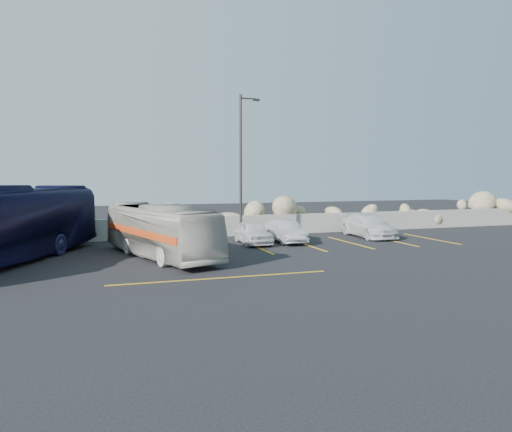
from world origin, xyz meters
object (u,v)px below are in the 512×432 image
object	(u,v)px
vintage_bus	(160,231)
lamppost	(242,163)
tour_coach	(2,225)
car_c	(368,226)
car_a	(253,232)
car_b	(286,232)

from	to	relation	value
vintage_bus	lamppost	bearing A→B (deg)	22.96
lamppost	vintage_bus	xyz separation A→B (m)	(-5.03, -4.07, -3.11)
tour_coach	car_c	size ratio (longest dim) A/B	2.53
car_a	car_b	xyz separation A→B (m)	(1.85, -0.04, -0.02)
tour_coach	car_c	world-z (taller)	tour_coach
lamppost	car_c	distance (m)	8.47
lamppost	vintage_bus	distance (m)	7.18
vintage_bus	car_b	xyz separation A→B (m)	(7.13, 2.78, -0.59)
lamppost	car_c	xyz separation A→B (m)	(7.63, -0.60, -3.63)
car_a	tour_coach	bearing A→B (deg)	-166.51
car_c	car_b	bearing A→B (deg)	-170.40
tour_coach	lamppost	bearing A→B (deg)	43.22
tour_coach	car_b	world-z (taller)	tour_coach
car_a	car_c	xyz separation A→B (m)	(7.39, 0.64, 0.05)
lamppost	tour_coach	size ratio (longest dim) A/B	0.69
tour_coach	car_b	xyz separation A→B (m)	(13.50, 2.33, -1.03)
car_a	lamppost	bearing A→B (deg)	103.08
vintage_bus	car_a	size ratio (longest dim) A/B	2.36
vintage_bus	car_c	world-z (taller)	vintage_bus
vintage_bus	car_c	distance (m)	13.14
lamppost	car_a	xyz separation A→B (m)	(0.24, -1.24, -3.68)
car_b	vintage_bus	bearing A→B (deg)	-158.08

